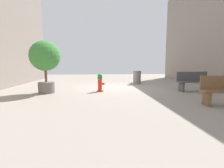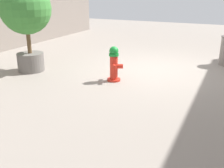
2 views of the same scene
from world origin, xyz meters
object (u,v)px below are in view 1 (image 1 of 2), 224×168
object	(u,v)px
planter_tree	(45,59)
fire_hydrant	(100,83)
trash_bin	(137,77)
bench_near	(193,81)

from	to	relation	value
planter_tree	fire_hydrant	bearing A→B (deg)	-175.64
fire_hydrant	trash_bin	distance (m)	3.74
bench_near	planter_tree	bearing A→B (deg)	-0.69
fire_hydrant	trash_bin	world-z (taller)	trash_bin
planter_tree	bench_near	bearing A→B (deg)	179.31
fire_hydrant	planter_tree	distance (m)	2.71
fire_hydrant	planter_tree	xyz separation A→B (m)	(2.46, 0.19, 1.12)
fire_hydrant	bench_near	world-z (taller)	bench_near
trash_bin	bench_near	bearing A→B (deg)	123.80
bench_near	trash_bin	xyz separation A→B (m)	(2.06, -3.07, -0.06)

